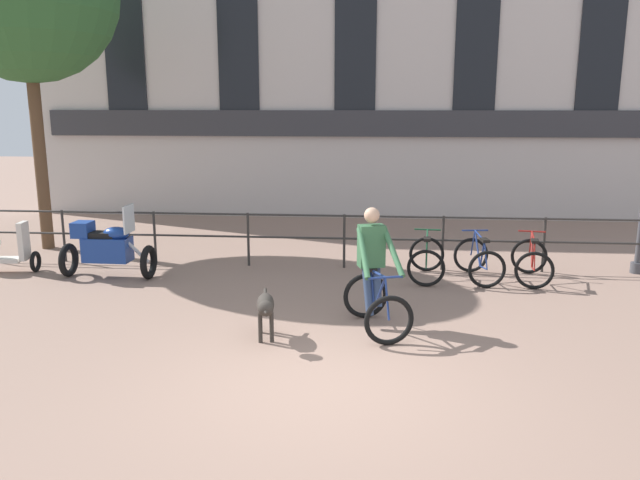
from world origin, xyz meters
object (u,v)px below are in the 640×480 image
at_px(parked_motorcycle, 107,248).
at_px(parked_bicycle_mid_right, 532,262).
at_px(parked_bicycle_mid_left, 479,261).
at_px(cyclist_with_bike, 374,275).
at_px(parked_scooter, 0,248).
at_px(dog, 266,307).
at_px(parked_bicycle_near_lamp, 426,259).

distance_m(parked_motorcycle, parked_bicycle_mid_right, 7.66).
distance_m(parked_motorcycle, parked_bicycle_mid_left, 6.74).
bearing_deg(parked_bicycle_mid_left, parked_motorcycle, -2.86).
xyz_separation_m(cyclist_with_bike, parked_scooter, (-7.01, 2.39, -0.30)).
bearing_deg(parked_scooter, parked_bicycle_mid_right, -95.23).
xyz_separation_m(parked_bicycle_mid_left, parked_bicycle_mid_right, (0.93, 0.00, 0.00)).
distance_m(dog, parked_bicycle_near_lamp, 4.02).
distance_m(cyclist_with_bike, parked_bicycle_mid_right, 3.87).
distance_m(dog, parked_motorcycle, 4.41).
bearing_deg(parked_bicycle_near_lamp, parked_bicycle_mid_left, -174.85).
relative_size(dog, parked_bicycle_mid_right, 0.84).
bearing_deg(parked_motorcycle, parked_scooter, 86.20).
distance_m(parked_bicycle_near_lamp, parked_scooter, 7.96).
bearing_deg(parked_bicycle_mid_left, parked_bicycle_mid_right, 173.48).
distance_m(cyclist_with_bike, parked_bicycle_near_lamp, 2.82).
height_order(parked_motorcycle, parked_bicycle_mid_right, parked_motorcycle).
relative_size(dog, parked_motorcycle, 0.60).
height_order(cyclist_with_bike, dog, cyclist_with_bike).
bearing_deg(dog, parked_motorcycle, 130.37).
bearing_deg(dog, cyclist_with_bike, 12.57).
bearing_deg(parked_bicycle_near_lamp, parked_motorcycle, 9.39).
relative_size(parked_motorcycle, parked_scooter, 1.26).
bearing_deg(dog, parked_bicycle_near_lamp, 43.42).
relative_size(parked_bicycle_near_lamp, parked_bicycle_mid_left, 0.99).
bearing_deg(dog, parked_bicycle_mid_left, 34.10).
height_order(dog, parked_scooter, parked_scooter).
height_order(cyclist_with_bike, parked_bicycle_near_lamp, cyclist_with_bike).
bearing_deg(parked_bicycle_near_lamp, parked_scooter, 6.87).
bearing_deg(parked_bicycle_mid_right, parked_motorcycle, 11.75).
relative_size(parked_bicycle_mid_left, parked_bicycle_mid_right, 0.99).
xyz_separation_m(dog, parked_motorcycle, (-3.40, 2.80, 0.10)).
xyz_separation_m(parked_bicycle_mid_left, parked_scooter, (-8.89, -0.24, 0.10)).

